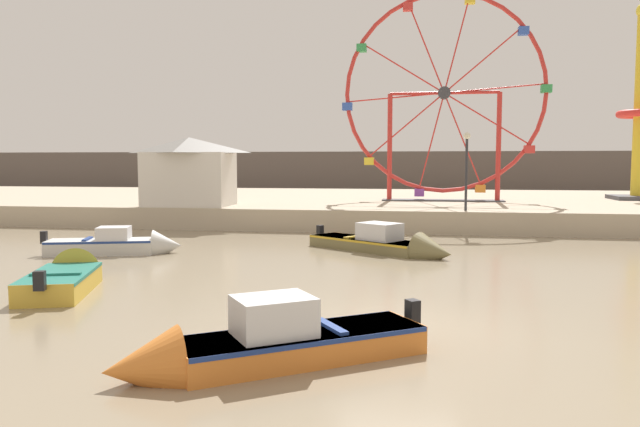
{
  "coord_description": "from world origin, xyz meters",
  "views": [
    {
      "loc": [
        0.42,
        -12.35,
        3.29
      ],
      "look_at": [
        -3.29,
        9.94,
        1.4
      ],
      "focal_mm": 34.38,
      "sensor_mm": 36.0,
      "label": 1
    }
  ],
  "objects_px": {
    "drop_tower_yellow_tower": "(640,119)",
    "motorboat_orange_hull": "(255,346)",
    "motorboat_olive_wood": "(390,245)",
    "ferris_wheel_red_frame": "(444,97)",
    "motorboat_pale_grey": "(122,244)",
    "promenade_lamp_far": "(467,159)",
    "motorboat_mustard_yellow": "(68,277)",
    "carnival_booth_white_ticket": "(189,170)"
  },
  "relations": [
    {
      "from": "motorboat_pale_grey",
      "to": "promenade_lamp_far",
      "type": "bearing_deg",
      "value": 17.18
    },
    {
      "from": "motorboat_mustard_yellow",
      "to": "carnival_booth_white_ticket",
      "type": "distance_m",
      "value": 15.93
    },
    {
      "from": "carnival_booth_white_ticket",
      "to": "promenade_lamp_far",
      "type": "xyz_separation_m",
      "value": [
        13.86,
        -1.01,
        0.56
      ]
    },
    {
      "from": "ferris_wheel_red_frame",
      "to": "carnival_booth_white_ticket",
      "type": "relative_size",
      "value": 2.48
    },
    {
      "from": "motorboat_olive_wood",
      "to": "carnival_booth_white_ticket",
      "type": "distance_m",
      "value": 13.55
    },
    {
      "from": "motorboat_mustard_yellow",
      "to": "promenade_lamp_far",
      "type": "relative_size",
      "value": 1.17
    },
    {
      "from": "promenade_lamp_far",
      "to": "motorboat_olive_wood",
      "type": "bearing_deg",
      "value": -114.51
    },
    {
      "from": "ferris_wheel_red_frame",
      "to": "carnival_booth_white_ticket",
      "type": "xyz_separation_m",
      "value": [
        -13.03,
        -6.04,
        -4.15
      ]
    },
    {
      "from": "motorboat_orange_hull",
      "to": "carnival_booth_white_ticket",
      "type": "bearing_deg",
      "value": -100.39
    },
    {
      "from": "motorboat_mustard_yellow",
      "to": "ferris_wheel_red_frame",
      "type": "bearing_deg",
      "value": -43.67
    },
    {
      "from": "motorboat_mustard_yellow",
      "to": "motorboat_olive_wood",
      "type": "bearing_deg",
      "value": -64.54
    },
    {
      "from": "ferris_wheel_red_frame",
      "to": "drop_tower_yellow_tower",
      "type": "bearing_deg",
      "value": 16.19
    },
    {
      "from": "motorboat_olive_wood",
      "to": "motorboat_mustard_yellow",
      "type": "distance_m",
      "value": 11.1
    },
    {
      "from": "carnival_booth_white_ticket",
      "to": "promenade_lamp_far",
      "type": "relative_size",
      "value": 1.33
    },
    {
      "from": "motorboat_orange_hull",
      "to": "motorboat_olive_wood",
      "type": "bearing_deg",
      "value": -131.13
    },
    {
      "from": "motorboat_mustard_yellow",
      "to": "ferris_wheel_red_frame",
      "type": "xyz_separation_m",
      "value": [
        10.35,
        21.52,
        6.75
      ]
    },
    {
      "from": "motorboat_mustard_yellow",
      "to": "drop_tower_yellow_tower",
      "type": "distance_m",
      "value": 33.64
    },
    {
      "from": "drop_tower_yellow_tower",
      "to": "carnival_booth_white_ticket",
      "type": "distance_m",
      "value": 26.51
    },
    {
      "from": "motorboat_mustard_yellow",
      "to": "drop_tower_yellow_tower",
      "type": "xyz_separation_m",
      "value": [
        21.93,
        24.89,
        5.58
      ]
    },
    {
      "from": "motorboat_olive_wood",
      "to": "carnival_booth_white_ticket",
      "type": "xyz_separation_m",
      "value": [
        -10.74,
        7.85,
        2.58
      ]
    },
    {
      "from": "motorboat_orange_hull",
      "to": "carnival_booth_white_ticket",
      "type": "distance_m",
      "value": 22.82
    },
    {
      "from": "motorboat_orange_hull",
      "to": "motorboat_pale_grey",
      "type": "height_order",
      "value": "motorboat_orange_hull"
    },
    {
      "from": "motorboat_olive_wood",
      "to": "motorboat_pale_grey",
      "type": "bearing_deg",
      "value": -134.25
    },
    {
      "from": "motorboat_pale_grey",
      "to": "promenade_lamp_far",
      "type": "xyz_separation_m",
      "value": [
        12.69,
        8.6,
        3.12
      ]
    },
    {
      "from": "motorboat_orange_hull",
      "to": "motorboat_olive_wood",
      "type": "distance_m",
      "value": 12.96
    },
    {
      "from": "ferris_wheel_red_frame",
      "to": "motorboat_orange_hull",
      "type": "bearing_deg",
      "value": -98.12
    },
    {
      "from": "motorboat_mustard_yellow",
      "to": "carnival_booth_white_ticket",
      "type": "xyz_separation_m",
      "value": [
        -2.68,
        15.49,
        2.6
      ]
    },
    {
      "from": "motorboat_orange_hull",
      "to": "motorboat_olive_wood",
      "type": "xyz_separation_m",
      "value": [
        1.53,
        12.87,
        -0.03
      ]
    },
    {
      "from": "ferris_wheel_red_frame",
      "to": "carnival_booth_white_ticket",
      "type": "height_order",
      "value": "ferris_wheel_red_frame"
    },
    {
      "from": "motorboat_orange_hull",
      "to": "motorboat_mustard_yellow",
      "type": "xyz_separation_m",
      "value": [
        -6.53,
        5.24,
        -0.05
      ]
    },
    {
      "from": "promenade_lamp_far",
      "to": "carnival_booth_white_ticket",
      "type": "bearing_deg",
      "value": 175.83
    },
    {
      "from": "drop_tower_yellow_tower",
      "to": "carnival_booth_white_ticket",
      "type": "xyz_separation_m",
      "value": [
        -24.61,
        -9.4,
        -2.98
      ]
    },
    {
      "from": "motorboat_olive_wood",
      "to": "ferris_wheel_red_frame",
      "type": "xyz_separation_m",
      "value": [
        2.29,
        13.89,
        6.73
      ]
    },
    {
      "from": "ferris_wheel_red_frame",
      "to": "promenade_lamp_far",
      "type": "xyz_separation_m",
      "value": [
        0.83,
        -7.05,
        -3.59
      ]
    },
    {
      "from": "motorboat_pale_grey",
      "to": "motorboat_olive_wood",
      "type": "bearing_deg",
      "value": -6.55
    },
    {
      "from": "drop_tower_yellow_tower",
      "to": "motorboat_orange_hull",
      "type": "bearing_deg",
      "value": -117.08
    },
    {
      "from": "motorboat_mustard_yellow",
      "to": "promenade_lamp_far",
      "type": "height_order",
      "value": "promenade_lamp_far"
    },
    {
      "from": "motorboat_pale_grey",
      "to": "motorboat_mustard_yellow",
      "type": "bearing_deg",
      "value": -92.56
    },
    {
      "from": "motorboat_olive_wood",
      "to": "motorboat_mustard_yellow",
      "type": "relative_size",
      "value": 1.36
    },
    {
      "from": "motorboat_orange_hull",
      "to": "ferris_wheel_red_frame",
      "type": "distance_m",
      "value": 27.85
    },
    {
      "from": "motorboat_orange_hull",
      "to": "drop_tower_yellow_tower",
      "type": "relative_size",
      "value": 0.43
    },
    {
      "from": "motorboat_pale_grey",
      "to": "drop_tower_yellow_tower",
      "type": "bearing_deg",
      "value": 22.1
    }
  ]
}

